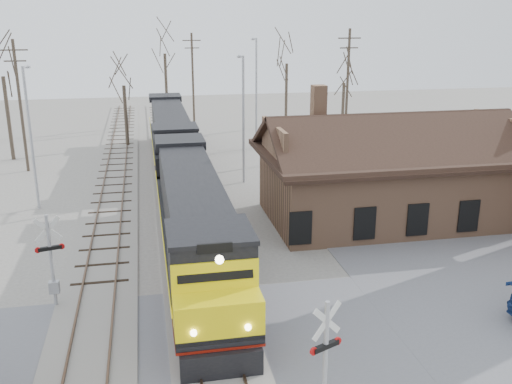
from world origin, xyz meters
TOP-DOWN VIEW (x-y plane):
  - ground at (0.00, 0.00)m, footprint 140.00×140.00m
  - road at (0.00, 0.00)m, footprint 60.00×9.00m
  - track_main at (0.00, 15.00)m, footprint 3.40×90.00m
  - track_siding at (-4.50, 15.00)m, footprint 3.40×90.00m
  - depot at (11.99, 12.00)m, footprint 15.20×9.31m
  - locomotive_lead at (0.00, 7.29)m, footprint 3.02×20.22m
  - locomotive_trailing at (0.00, 27.79)m, footprint 3.02×20.22m
  - crossbuck_near at (2.68, -4.83)m, footprint 1.10×0.55m
  - crossbuck_far at (-6.16, 4.23)m, footprint 1.16×0.38m
  - streetlight_a at (-8.97, 18.06)m, footprint 0.25×2.04m
  - streetlight_b at (4.89, 21.40)m, footprint 0.25×2.04m
  - streetlight_c at (8.06, 32.63)m, footprint 0.25×2.04m
  - utility_pole_a at (-11.30, 27.71)m, footprint 2.00×0.24m
  - utility_pole_b at (3.50, 45.72)m, footprint 2.00×0.24m
  - utility_pole_c at (15.35, 28.77)m, footprint 2.00×0.24m
  - tree_a at (-13.23, 31.99)m, footprint 4.66×4.66m
  - tree_b at (-3.73, 35.54)m, footprint 3.76×3.76m
  - tree_c at (0.57, 46.53)m, footprint 5.18×5.18m
  - tree_d at (13.45, 42.74)m, footprint 4.53×4.53m
  - tree_e at (17.80, 36.41)m, footprint 3.54×3.54m

SIDE VIEW (x-z plane):
  - ground at x=0.00m, z-range 0.00..0.00m
  - road at x=0.00m, z-range 0.00..0.03m
  - track_main at x=0.00m, z-range -0.05..0.19m
  - track_siding at x=-4.50m, z-range -0.05..0.19m
  - crossbuck_near at x=2.68m, z-range -0.13..3.96m
  - crossbuck_far at x=-6.16m, z-range -0.13..3.99m
  - locomotive_trailing at x=0.00m, z-range 0.23..4.48m
  - locomotive_lead at x=0.00m, z-range 0.11..4.60m
  - depot at x=11.99m, z-range -1.54..6.36m
  - streetlight_a at x=-8.97m, z-range 0.54..9.44m
  - streetlight_b at x=4.89m, z-range 0.54..9.66m
  - utility_pole_b at x=3.50m, z-range 0.23..10.20m
  - utility_pole_a at x=-11.30m, z-range 0.23..10.34m
  - streetlight_c at x=8.06m, z-range 0.54..10.43m
  - utility_pole_c at x=15.35m, z-range 0.23..10.97m
  - tree_e at x=17.80m, z-range 1.83..10.52m
  - tree_b at x=-3.73m, z-range 1.94..11.16m
  - tree_d at x=13.45m, z-range 2.35..13.45m
  - tree_a at x=-13.23m, z-range 2.43..13.85m
  - tree_c at x=0.57m, z-range 2.70..15.39m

